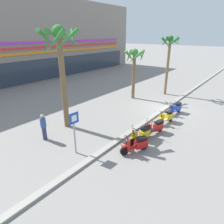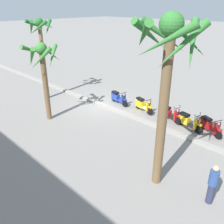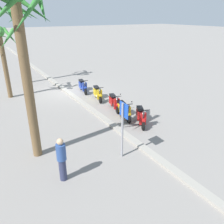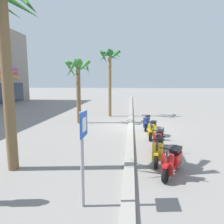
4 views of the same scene
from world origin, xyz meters
TOP-DOWN VIEW (x-y plane):
  - ground_plane at (0.00, 0.00)m, footprint 200.00×200.00m
  - curb_strip at (0.00, -0.03)m, footprint 60.00×0.36m
  - scooter_red_mid_centre at (-7.40, -1.52)m, footprint 1.61×0.94m
  - scooter_yellow_mid_front at (-6.24, -1.17)m, footprint 1.78×0.70m
  - scooter_red_last_in_row at (-4.83, -1.38)m, footprint 1.76×0.75m
  - scooter_yellow_tail_end at (-2.76, -1.29)m, footprint 1.74×0.71m
  - scooter_blue_mid_rear at (-0.58, -1.14)m, footprint 1.84×0.65m
  - crossing_sign at (-9.53, 1.07)m, footprint 0.60×0.13m
  - palm_tree_mid_walkway at (-7.55, 4.10)m, footprint 2.58×2.66m
  - palm_tree_far_corner at (4.26, 1.86)m, footprint 2.05×2.08m
  - palm_tree_near_sign at (0.91, 3.88)m, footprint 2.07×2.06m

SIDE VIEW (x-z plane):
  - ground_plane at x=0.00m, z-range 0.00..0.00m
  - curb_strip at x=0.00m, z-range 0.00..0.12m
  - scooter_red_mid_centre at x=-7.40m, z-range -0.07..0.97m
  - scooter_red_last_in_row at x=-4.83m, z-range -0.13..1.04m
  - scooter_blue_mid_rear at x=-0.58m, z-range -0.07..0.98m
  - scooter_yellow_mid_front at x=-6.24m, z-range -0.13..1.05m
  - scooter_yellow_tail_end at x=-2.76m, z-range -0.06..0.99m
  - crossing_sign at x=-9.53m, z-range 0.30..2.70m
  - palm_tree_near_sign at x=0.91m, z-range 1.20..6.05m
  - palm_tree_far_corner at x=4.26m, z-range 1.55..7.53m
  - palm_tree_mid_walkway at x=-7.55m, z-range 1.65..8.30m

